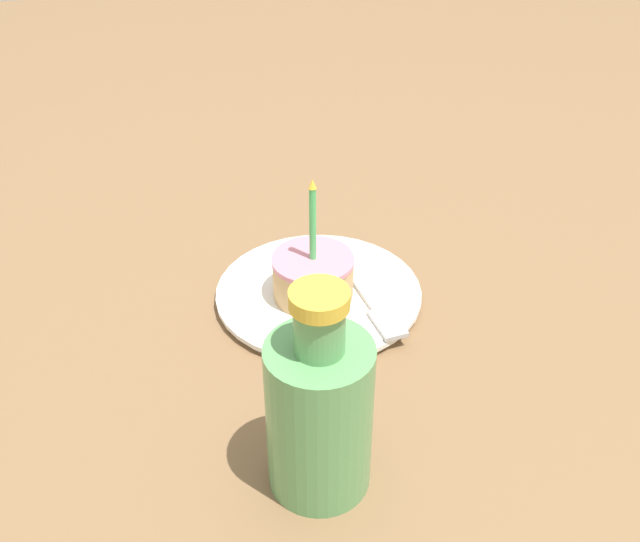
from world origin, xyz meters
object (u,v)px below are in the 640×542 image
Objects in this scene: cake_slice at (313,274)px; bottle at (319,411)px; plate at (320,293)px; fork at (365,291)px.

bottle reaches higher than cake_slice.
cake_slice is 0.23m from bottle.
plate is at bearing -145.54° from cake_slice.
plate is 0.03m from cake_slice.
bottle is (0.08, 0.21, 0.06)m from fork.
cake_slice reaches higher than plate.
bottle is at bearing 69.09° from fork.
plate is 0.05m from fork.
bottle is at bearing 80.65° from plate.
cake_slice is at bearing -9.40° from fork.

